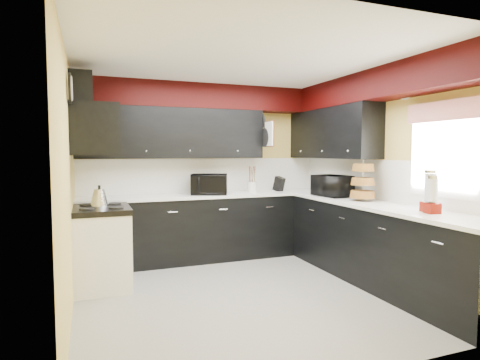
{
  "coord_description": "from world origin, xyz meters",
  "views": [
    {
      "loc": [
        -1.62,
        -3.99,
        1.54
      ],
      "look_at": [
        0.23,
        0.89,
        1.17
      ],
      "focal_mm": 30.0,
      "sensor_mm": 36.0,
      "label": 1
    }
  ],
  "objects_px": {
    "utensil_crock": "(252,187)",
    "kettle": "(99,197)",
    "microwave": "(332,186)",
    "knife_block": "(279,184)",
    "toaster_oven": "(209,184)"
  },
  "relations": [
    {
      "from": "toaster_oven",
      "to": "kettle",
      "type": "height_order",
      "value": "toaster_oven"
    },
    {
      "from": "microwave",
      "to": "knife_block",
      "type": "xyz_separation_m",
      "value": [
        -0.35,
        0.91,
        -0.03
      ]
    },
    {
      "from": "toaster_oven",
      "to": "microwave",
      "type": "bearing_deg",
      "value": -8.41
    },
    {
      "from": "kettle",
      "to": "knife_block",
      "type": "bearing_deg",
      "value": 13.31
    },
    {
      "from": "utensil_crock",
      "to": "microwave",
      "type": "bearing_deg",
      "value": -47.17
    },
    {
      "from": "utensil_crock",
      "to": "kettle",
      "type": "distance_m",
      "value": 2.23
    },
    {
      "from": "utensil_crock",
      "to": "kettle",
      "type": "relative_size",
      "value": 0.75
    },
    {
      "from": "knife_block",
      "to": "toaster_oven",
      "type": "bearing_deg",
      "value": 162.13
    },
    {
      "from": "microwave",
      "to": "kettle",
      "type": "bearing_deg",
      "value": 78.58
    },
    {
      "from": "toaster_oven",
      "to": "knife_block",
      "type": "height_order",
      "value": "toaster_oven"
    },
    {
      "from": "utensil_crock",
      "to": "kettle",
      "type": "bearing_deg",
      "value": -164.8
    },
    {
      "from": "knife_block",
      "to": "kettle",
      "type": "bearing_deg",
      "value": 171.16
    },
    {
      "from": "knife_block",
      "to": "kettle",
      "type": "relative_size",
      "value": 1.02
    },
    {
      "from": "microwave",
      "to": "kettle",
      "type": "distance_m",
      "value": 2.98
    },
    {
      "from": "kettle",
      "to": "toaster_oven",
      "type": "bearing_deg",
      "value": 19.85
    }
  ]
}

